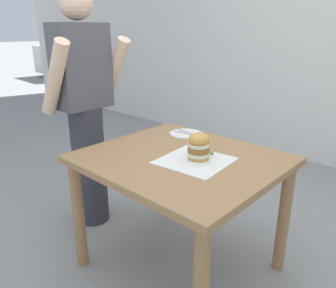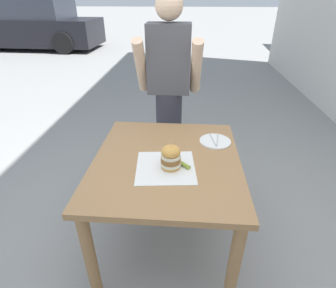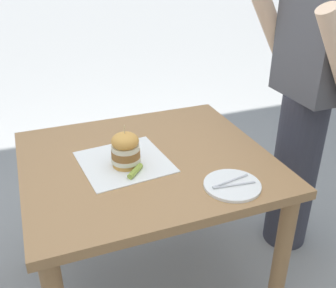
% 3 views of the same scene
% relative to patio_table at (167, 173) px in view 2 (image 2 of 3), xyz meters
% --- Properties ---
extents(ground_plane, '(80.00, 80.00, 0.00)m').
position_rel_patio_table_xyz_m(ground_plane, '(0.00, 0.00, -0.63)').
color(ground_plane, gray).
extents(patio_table, '(0.93, 1.05, 0.74)m').
position_rel_patio_table_xyz_m(patio_table, '(0.00, 0.00, 0.00)').
color(patio_table, '#9E7247').
rests_on(patio_table, ground).
extents(serving_paper, '(0.38, 0.38, 0.00)m').
position_rel_patio_table_xyz_m(serving_paper, '(0.00, -0.10, 0.12)').
color(serving_paper, white).
rests_on(serving_paper, patio_table).
extents(sandwich, '(0.12, 0.12, 0.18)m').
position_rel_patio_table_xyz_m(sandwich, '(0.03, -0.10, 0.19)').
color(sandwich, gold).
rests_on(sandwich, serving_paper).
extents(pickle_spear, '(0.09, 0.08, 0.02)m').
position_rel_patio_table_xyz_m(pickle_spear, '(0.11, -0.08, 0.13)').
color(pickle_spear, '#8EA83D').
rests_on(pickle_spear, serving_paper).
extents(side_plate_with_forks, '(0.22, 0.22, 0.02)m').
position_rel_patio_table_xyz_m(side_plate_with_forks, '(0.33, 0.24, 0.12)').
color(side_plate_with_forks, white).
rests_on(side_plate_with_forks, patio_table).
extents(diner_across_table, '(0.55, 0.35, 1.69)m').
position_rel_patio_table_xyz_m(diner_across_table, '(-0.05, 0.85, 0.26)').
color(diner_across_table, '#33333D').
rests_on(diner_across_table, ground).
extents(parked_car_near_curb, '(4.26, 1.94, 1.60)m').
position_rel_patio_table_xyz_m(parked_car_near_curb, '(-4.96, 7.73, 0.10)').
color(parked_car_near_curb, black).
rests_on(parked_car_near_curb, ground).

